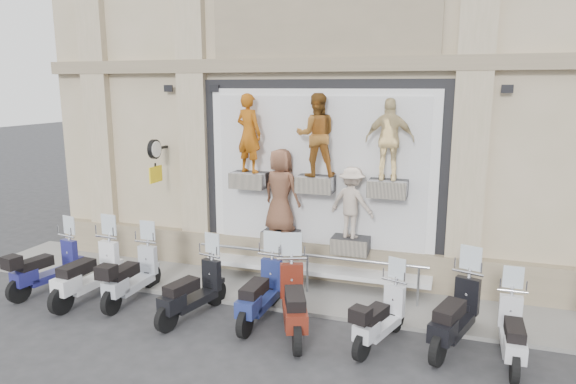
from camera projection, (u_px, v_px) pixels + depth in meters
name	position (u px, v px, depth m)	size (l,w,h in m)	color
ground	(276.00, 337.00, 9.16)	(90.00, 90.00, 0.00)	#2F2F32
sidewalk	(308.00, 291.00, 11.11)	(16.00, 2.20, 0.08)	gray
building	(359.00, 28.00, 14.45)	(14.00, 8.60, 12.00)	#CAB393
shop_vitrine	(319.00, 178.00, 11.21)	(5.60, 0.91, 4.30)	black
guard_rail	(307.00, 275.00, 10.93)	(5.06, 0.10, 0.93)	#9EA0A5
clock_sign_bracket	(155.00, 155.00, 12.10)	(0.10, 0.80, 1.02)	black
scooter_a	(46.00, 257.00, 11.08)	(0.56, 1.91, 1.55)	navy
scooter_b	(88.00, 261.00, 10.62)	(0.61, 2.08, 1.69)	white
scooter_c	(131.00, 265.00, 10.58)	(0.56, 1.93, 1.57)	#ADB2BB
scooter_d	(192.00, 280.00, 9.79)	(0.55, 1.90, 1.55)	black
scooter_e	(260.00, 281.00, 9.67)	(0.57, 1.97, 1.60)	navy
scooter_f	(294.00, 289.00, 9.15)	(0.61, 2.09, 1.70)	#5F1C10
scooter_g	(381.00, 307.00, 8.75)	(0.51, 1.75, 1.42)	silver
scooter_h	(456.00, 302.00, 8.66)	(0.59, 2.02, 1.64)	black
scooter_i	(514.00, 321.00, 8.21)	(0.52, 1.77, 1.43)	silver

